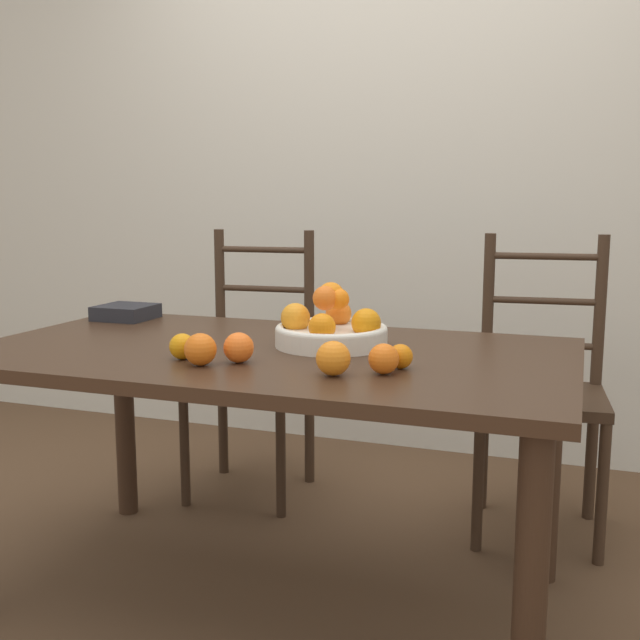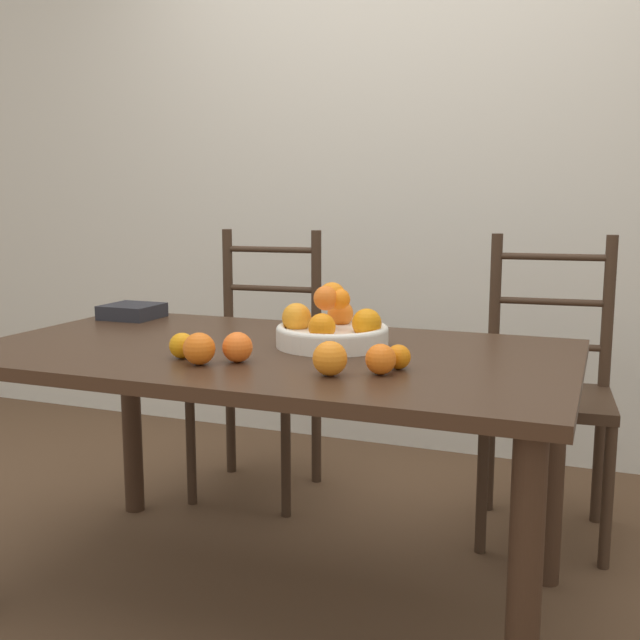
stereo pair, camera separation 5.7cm
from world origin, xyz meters
name	(u,v)px [view 1 (the left image)]	position (x,y,z in m)	size (l,w,h in m)	color
ground_plane	(272,597)	(0.00, 0.00, 0.00)	(12.00, 12.00, 0.00)	brown
wall_back	(399,164)	(0.00, 1.48, 1.30)	(8.00, 0.06, 2.60)	beige
dining_table	(269,382)	(0.00, 0.00, 0.64)	(1.64, 0.91, 0.74)	#382316
fruit_bowl	(331,328)	(0.15, 0.09, 0.79)	(0.31, 0.31, 0.18)	silver
orange_loose_0	(200,349)	(-0.07, -0.25, 0.78)	(0.08, 0.08, 0.08)	orange
orange_loose_1	(384,359)	(0.37, -0.19, 0.77)	(0.07, 0.07, 0.07)	orange
orange_loose_2	(401,356)	(0.40, -0.12, 0.77)	(0.06, 0.06, 0.06)	orange
orange_loose_3	(333,358)	(0.27, -0.24, 0.78)	(0.08, 0.08, 0.08)	orange
orange_loose_4	(182,346)	(-0.15, -0.20, 0.77)	(0.07, 0.07, 0.07)	orange
orange_loose_5	(238,348)	(0.00, -0.19, 0.77)	(0.08, 0.08, 0.08)	orange
chair_left	(253,371)	(-0.39, 0.74, 0.48)	(0.44, 0.43, 1.02)	#382619
chair_right	(540,395)	(0.69, 0.74, 0.48)	(0.45, 0.44, 1.02)	#382619
book_stack	(126,312)	(-0.67, 0.31, 0.76)	(0.18, 0.17, 0.05)	#232328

